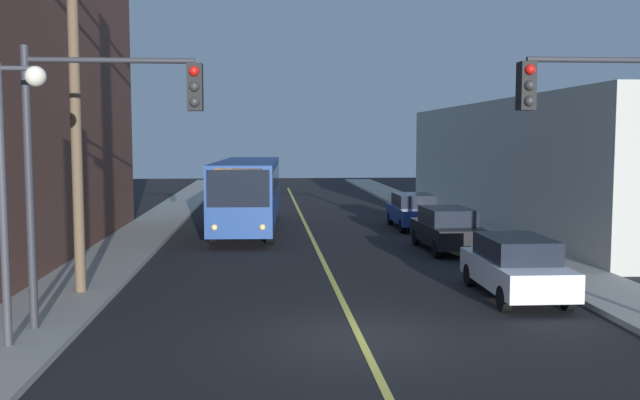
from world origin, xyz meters
TOP-DOWN VIEW (x-y plane):
  - ground_plane at (0.00, 0.00)m, footprint 120.00×120.00m
  - sidewalk_left at (-7.25, 10.00)m, footprint 2.50×90.00m
  - sidewalk_right at (7.25, 10.00)m, footprint 2.50×90.00m
  - lane_stripe_center at (0.00, 15.00)m, footprint 0.16×60.00m
  - building_right_warehouse at (14.50, 19.75)m, footprint 12.00×27.71m
  - city_bus at (-2.73, 17.76)m, footprint 3.04×12.23m
  - parked_car_white at (4.63, 3.46)m, footprint 1.87×4.42m
  - parked_car_black at (4.81, 11.22)m, footprint 1.91×4.44m
  - parked_car_blue at (4.94, 17.85)m, footprint 1.82×4.40m
  - utility_pole_near at (-6.89, 4.43)m, footprint 2.40×0.28m
  - traffic_signal_left_corner at (-5.41, 0.76)m, footprint 3.75×0.48m
  - traffic_signal_right_corner at (5.41, -0.12)m, footprint 3.75×0.48m
  - street_lamp_left at (-6.83, -0.48)m, footprint 0.98×0.40m
  - fire_hydrant at (6.85, 6.95)m, footprint 0.44×0.26m

SIDE VIEW (x-z plane):
  - ground_plane at x=0.00m, z-range 0.00..0.00m
  - lane_stripe_center at x=0.00m, z-range 0.00..0.01m
  - sidewalk_left at x=-7.25m, z-range 0.00..0.15m
  - sidewalk_right at x=7.25m, z-range 0.00..0.15m
  - fire_hydrant at x=6.85m, z-range 0.16..1.00m
  - parked_car_white at x=4.63m, z-range 0.03..1.65m
  - parked_car_black at x=4.81m, z-range 0.03..1.65m
  - parked_car_blue at x=4.94m, z-range 0.03..1.65m
  - city_bus at x=-2.73m, z-range 0.22..3.42m
  - building_right_warehouse at x=14.50m, z-range 0.00..5.96m
  - street_lamp_left at x=-6.83m, z-range 0.99..6.49m
  - traffic_signal_left_corner at x=-5.41m, z-range 1.30..7.30m
  - traffic_signal_right_corner at x=5.41m, z-range 1.30..7.30m
  - utility_pole_near at x=-6.89m, z-range 0.66..11.25m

